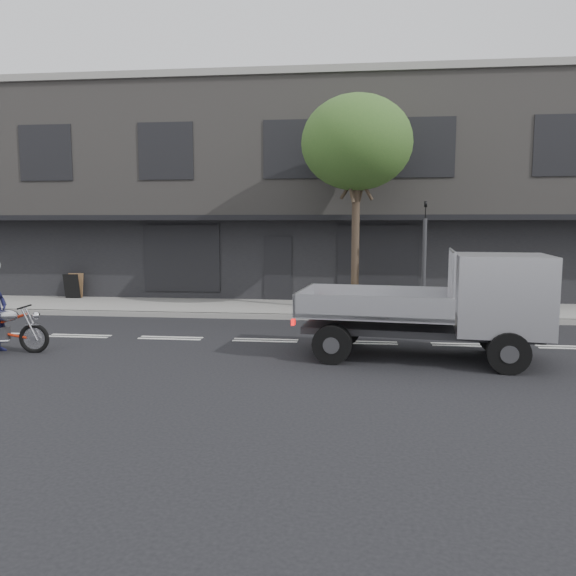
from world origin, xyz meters
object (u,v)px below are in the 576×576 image
(traffic_light_pole, at_px, (424,265))
(motorcycle, at_px, (3,328))
(sandwich_board, at_px, (72,286))
(street_tree, at_px, (357,143))
(flatbed_ute, at_px, (477,298))
(construction_barrier, at_px, (365,299))

(traffic_light_pole, relative_size, motorcycle, 1.69)
(motorcycle, relative_size, sandwich_board, 2.31)
(street_tree, height_order, flatbed_ute, street_tree)
(motorcycle, bearing_deg, street_tree, 33.10)
(motorcycle, distance_m, flatbed_ute, 10.31)
(street_tree, height_order, sandwich_board, street_tree)
(motorcycle, bearing_deg, flatbed_ute, -2.88)
(sandwich_board, bearing_deg, construction_barrier, -12.55)
(flatbed_ute, height_order, sandwich_board, flatbed_ute)
(flatbed_ute, bearing_deg, sandwich_board, 156.85)
(traffic_light_pole, height_order, flatbed_ute, traffic_light_pole)
(traffic_light_pole, xyz_separation_m, motorcycle, (-9.80, -5.26, -1.11))
(street_tree, distance_m, motorcycle, 10.98)
(street_tree, height_order, traffic_light_pole, street_tree)
(street_tree, xyz_separation_m, motorcycle, (-7.80, -6.11, -4.73))
(motorcycle, bearing_deg, sandwich_board, 102.11)
(traffic_light_pole, distance_m, flatbed_ute, 4.92)
(sandwich_board, bearing_deg, flatbed_ute, -31.34)
(street_tree, distance_m, flatbed_ute, 7.39)
(street_tree, bearing_deg, construction_barrier, -59.58)
(traffic_light_pole, height_order, sandwich_board, traffic_light_pole)
(sandwich_board, bearing_deg, motorcycle, -74.24)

